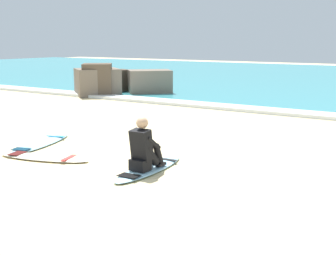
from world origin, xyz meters
TOP-DOWN VIEW (x-y plane):
  - ground_plane at (0.00, 0.00)m, footprint 80.00×80.00m
  - breaking_foam at (0.00, 7.52)m, footprint 80.00×0.90m
  - surfboard_main at (0.80, -0.23)m, footprint 0.71×2.16m
  - surfer_seated at (0.83, -0.43)m, footprint 0.37×0.70m
  - surfboard_spare_near at (-1.41, -0.74)m, footprint 2.02×1.03m
  - surfboard_spare_far at (-2.46, 0.08)m, footprint 1.16×2.35m
  - rock_outcrop_distant at (-7.35, 8.45)m, footprint 3.88×3.64m

SIDE VIEW (x-z plane):
  - ground_plane at x=0.00m, z-range 0.00..0.00m
  - surfboard_spare_far at x=-2.46m, z-range 0.00..0.07m
  - surfboard_main at x=0.80m, z-range 0.00..0.07m
  - surfboard_spare_near at x=-1.41m, z-range 0.00..0.07m
  - breaking_foam at x=0.00m, z-range 0.00..0.11m
  - surfer_seated at x=0.83m, z-range -0.04..0.91m
  - rock_outcrop_distant at x=-7.35m, z-range -0.10..1.25m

